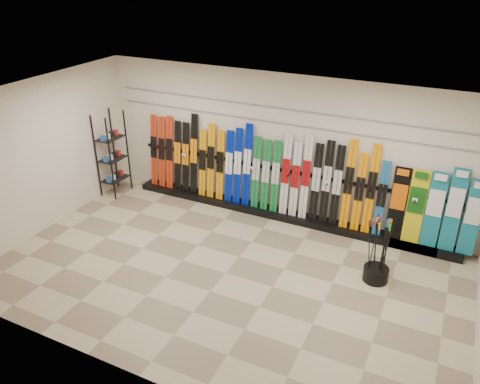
% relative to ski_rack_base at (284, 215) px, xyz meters
% --- Properties ---
extents(floor, '(8.00, 8.00, 0.00)m').
position_rel_ski_rack_base_xyz_m(floor, '(-0.22, -2.28, -0.06)').
color(floor, '#88745E').
rests_on(floor, ground).
extents(back_wall, '(8.00, 0.00, 8.00)m').
position_rel_ski_rack_base_xyz_m(back_wall, '(-0.22, 0.22, 1.44)').
color(back_wall, beige).
rests_on(back_wall, floor).
extents(left_wall, '(0.00, 5.00, 5.00)m').
position_rel_ski_rack_base_xyz_m(left_wall, '(-4.22, -2.28, 1.44)').
color(left_wall, beige).
rests_on(left_wall, floor).
extents(ceiling, '(8.00, 8.00, 0.00)m').
position_rel_ski_rack_base_xyz_m(ceiling, '(-0.22, -2.28, 2.94)').
color(ceiling, silver).
rests_on(ceiling, back_wall).
extents(ski_rack_base, '(8.00, 0.40, 0.12)m').
position_rel_ski_rack_base_xyz_m(ski_rack_base, '(0.00, 0.00, 0.00)').
color(ski_rack_base, black).
rests_on(ski_rack_base, floor).
extents(skis, '(5.36, 0.22, 1.83)m').
position_rel_ski_rack_base_xyz_m(skis, '(-0.67, 0.04, 0.89)').
color(skis, red).
rests_on(skis, ski_rack_base).
extents(snowboards, '(1.57, 0.24, 1.57)m').
position_rel_ski_rack_base_xyz_m(snowboards, '(2.86, 0.07, 0.78)').
color(snowboards, black).
rests_on(snowboards, ski_rack_base).
extents(accessory_rack, '(0.40, 0.60, 1.94)m').
position_rel_ski_rack_base_xyz_m(accessory_rack, '(-3.97, -0.58, 0.91)').
color(accessory_rack, black).
rests_on(accessory_rack, floor).
extents(pole_bin, '(0.43, 0.43, 0.25)m').
position_rel_ski_rack_base_xyz_m(pole_bin, '(2.18, -1.33, 0.07)').
color(pole_bin, black).
rests_on(pole_bin, floor).
extents(ski_poles, '(0.38, 0.35, 1.18)m').
position_rel_ski_rack_base_xyz_m(ski_poles, '(2.18, -1.34, 0.55)').
color(ski_poles, black).
rests_on(ski_poles, pole_bin).
extents(slatwall_rail_0, '(7.60, 0.02, 0.03)m').
position_rel_ski_rack_base_xyz_m(slatwall_rail_0, '(-0.22, 0.20, 1.94)').
color(slatwall_rail_0, gray).
rests_on(slatwall_rail_0, back_wall).
extents(slatwall_rail_1, '(7.60, 0.02, 0.03)m').
position_rel_ski_rack_base_xyz_m(slatwall_rail_1, '(-0.22, 0.20, 2.24)').
color(slatwall_rail_1, gray).
rests_on(slatwall_rail_1, back_wall).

